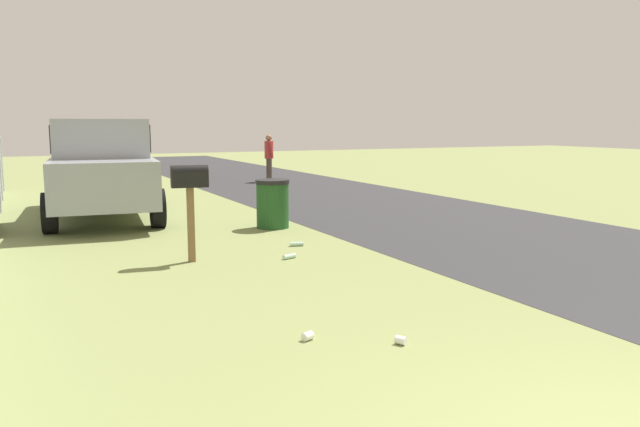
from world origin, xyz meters
TOP-DOWN VIEW (x-y plane):
  - road_asphalt at (6.00, -4.49)m, footprint 60.00×5.55m
  - mailbox at (6.95, 1.08)m, footprint 0.27×0.55m
  - pickup_truck at (11.93, 1.69)m, footprint 5.66×2.62m
  - trash_bin at (9.22, -1.09)m, footprint 0.65×0.65m
  - pedestrian at (18.22, -4.53)m, footprint 0.49×0.30m
  - litter_cup_far_scatter at (2.68, 0.24)m, footprint 0.13×0.12m
  - litter_bottle_near_hydrant at (6.50, -0.28)m, footprint 0.13×0.23m
  - litter_cup_midfield_a at (3.16, 0.96)m, footprint 0.11×0.12m
  - litter_bottle_by_mailbox at (7.34, -0.77)m, footprint 0.13×0.23m

SIDE VIEW (x-z plane):
  - road_asphalt at x=6.00m, z-range 0.00..0.01m
  - litter_bottle_near_hydrant at x=6.50m, z-range 0.00..0.07m
  - litter_bottle_by_mailbox at x=7.34m, z-range 0.00..0.07m
  - litter_cup_far_scatter at x=2.68m, z-range 0.00..0.08m
  - litter_cup_midfield_a at x=3.16m, z-range 0.00..0.08m
  - trash_bin at x=9.22m, z-range 0.00..0.94m
  - pedestrian at x=18.22m, z-range 0.12..1.74m
  - pickup_truck at x=11.93m, z-range 0.06..2.15m
  - mailbox at x=6.95m, z-range 0.43..1.85m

